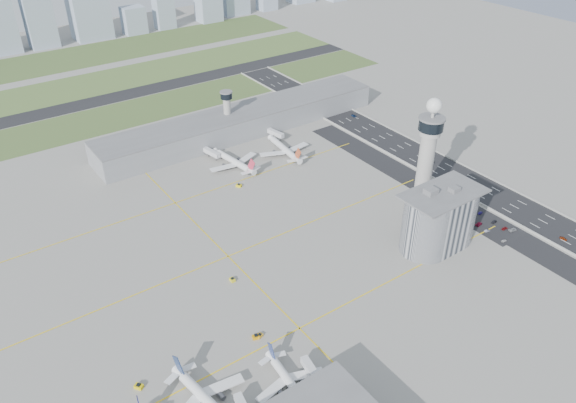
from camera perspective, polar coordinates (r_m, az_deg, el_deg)
ground at (r=279.39m, az=4.16°, el=-5.76°), size 1000.00×1000.00×0.00m
grass_strip_0 at (r=445.39m, az=-16.61°, el=8.38°), size 480.00×50.00×0.08m
grass_strip_1 at (r=512.59m, az=-19.65°, el=11.02°), size 480.00×60.00×0.08m
grass_strip_2 at (r=586.35m, az=-22.15°, el=13.14°), size 480.00×70.00×0.08m
runway at (r=478.24m, az=-18.21°, el=9.78°), size 480.00×22.00×0.10m
highway at (r=352.15m, az=18.92°, el=1.27°), size 28.00×500.00×0.10m
barrier_left at (r=341.77m, az=17.49°, el=0.65°), size 0.60×500.00×1.20m
barrier_right at (r=362.25m, az=20.29°, el=1.99°), size 0.60×500.00×1.20m
landside_road at (r=329.45m, az=17.58°, el=-0.77°), size 18.00×260.00×0.08m
parking_lot at (r=322.48m, az=18.97°, el=-1.83°), size 20.00×44.00×0.10m
taxiway_line_h_0 at (r=243.24m, az=1.16°, el=-12.76°), size 260.00×0.60×0.01m
taxiway_line_h_1 at (r=281.36m, az=-6.11°, el=-5.56°), size 260.00×0.60×0.01m
taxiway_line_h_2 at (r=326.14m, az=-11.39°, el=-0.15°), size 260.00×0.60×0.01m
taxiway_line_v at (r=281.36m, az=-6.11°, el=-5.56°), size 0.60×260.00×0.01m
control_tower at (r=309.13m, az=13.98°, el=5.08°), size 14.00×14.00×64.50m
secondary_tower at (r=392.22m, az=-6.20°, el=9.28°), size 8.60×8.60×31.90m
admin_building at (r=289.22m, az=15.11°, el=-1.72°), size 42.00×24.00×33.50m
terminal_pier at (r=399.51m, az=-4.71°, el=8.10°), size 210.00×32.00×15.80m
airplane_near_b at (r=215.40m, az=-8.30°, el=-18.96°), size 39.04×44.03×11.06m
airplane_near_c at (r=218.78m, az=0.29°, el=-17.70°), size 31.65×36.32×9.53m
airplane_far_a at (r=356.37m, az=-5.59°, el=4.48°), size 40.37×45.78×11.66m
airplane_far_b at (r=369.74m, az=-0.41°, el=5.75°), size 40.07×45.65×11.77m
jet_bridge_near_2 at (r=219.51m, az=3.32°, el=-18.33°), size 5.39×14.31×5.70m
jet_bridge_far_0 at (r=372.93m, az=-8.41°, el=5.10°), size 5.39×14.31×5.70m
jet_bridge_far_1 at (r=394.98m, az=-1.97°, el=7.09°), size 5.39×14.31×5.70m
tug_0 at (r=229.07m, az=-14.93°, el=-17.66°), size 3.63×3.89×1.86m
tug_1 at (r=239.10m, az=-3.28°, el=-13.53°), size 3.57×2.90×1.81m
tug_2 at (r=239.53m, az=-2.89°, el=-13.44°), size 3.20×2.65×1.60m
tug_3 at (r=266.28m, az=-5.68°, el=-7.89°), size 2.04×2.93×1.68m
tug_4 at (r=335.85m, az=-5.02°, el=1.65°), size 3.58×3.82×1.83m
tug_5 at (r=373.30m, az=-0.35°, el=5.18°), size 3.65×4.08×1.96m
car_lot_0 at (r=309.85m, az=21.09°, el=-3.74°), size 3.34×1.74×1.08m
car_lot_1 at (r=314.36m, az=19.56°, el=-2.82°), size 3.51×1.64×1.11m
car_lot_2 at (r=318.20m, az=18.81°, el=-2.17°), size 4.96×2.87×1.30m
car_lot_3 at (r=320.59m, az=17.72°, el=-1.67°), size 4.33×1.86×1.24m
car_lot_4 at (r=323.01m, az=16.85°, el=-1.23°), size 3.55×1.57×1.19m
car_lot_5 at (r=327.08m, az=16.29°, el=-0.66°), size 4.00×1.42×1.31m
car_lot_6 at (r=319.78m, az=21.86°, el=-2.68°), size 4.97×2.81×1.31m
car_lot_7 at (r=319.53m, az=21.15°, el=-2.56°), size 3.94×1.63×1.14m
car_lot_8 at (r=322.89m, az=20.20°, el=-1.93°), size 3.91×1.91×1.28m
car_lot_9 at (r=328.02m, az=18.95°, el=-1.10°), size 3.55×1.71×1.12m
car_lot_10 at (r=331.53m, az=18.11°, el=-0.53°), size 4.52×2.56×1.19m
car_lot_11 at (r=332.47m, az=17.42°, el=-0.29°), size 4.45×2.39×1.23m
car_hw_0 at (r=323.64m, az=26.19°, el=-3.40°), size 2.09×4.00×1.30m
car_hw_1 at (r=372.76m, az=14.41°, el=3.97°), size 1.30×3.56×1.16m
car_hw_2 at (r=427.99m, az=6.71°, el=8.65°), size 2.49×4.65×1.24m
car_hw_4 at (r=460.26m, az=0.59°, el=10.64°), size 2.03×3.99×1.30m
skyline_bldg_8 at (r=624.73m, az=-24.28°, el=17.83°), size 26.33×21.06×83.39m
skyline_bldg_9 at (r=639.37m, az=-19.65°, el=18.05°), size 36.96×29.57×62.11m
skyline_bldg_10 at (r=648.38m, az=-15.40°, el=17.34°), size 23.01×18.41×27.75m
skyline_bldg_11 at (r=659.21m, az=-12.52°, el=18.46°), size 20.22×16.18×38.97m
skyline_bldg_12 at (r=678.87m, az=-8.12°, el=19.61°), size 26.14×20.92×46.89m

